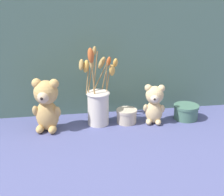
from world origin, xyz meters
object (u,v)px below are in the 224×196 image
Objects in this scene: teddy_bear_medium at (154,103)px; decorative_tin_tall at (186,112)px; decorative_tin_short at (127,116)px; flower_vase at (98,101)px; teddy_bear_large at (46,104)px.

decorative_tin_tall is at bearing 7.31° from teddy_bear_medium.
decorative_tin_tall is 1.24× the size of decorative_tin_short.
decorative_tin_tall is at bearing -0.25° from decorative_tin_short.
flower_vase is 3.04× the size of decorative_tin_tall.
teddy_bear_medium is (0.47, 0.00, -0.03)m from teddy_bear_large.
flower_vase reaches higher than teddy_bear_medium.
decorative_tin_short is at bearing 169.63° from teddy_bear_medium.
teddy_bear_medium reaches higher than decorative_tin_short.
flower_vase reaches higher than decorative_tin_tall.
flower_vase is at bearing 175.97° from decorative_tin_short.
teddy_bear_medium is 1.56× the size of decorative_tin_tall.
decorative_tin_short is at bearing -4.03° from flower_vase.
decorative_tin_tall is at bearing -1.43° from flower_vase.
teddy_bear_large reaches higher than teddy_bear_medium.
decorative_tin_short is (-0.28, 0.00, -0.00)m from decorative_tin_tall.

